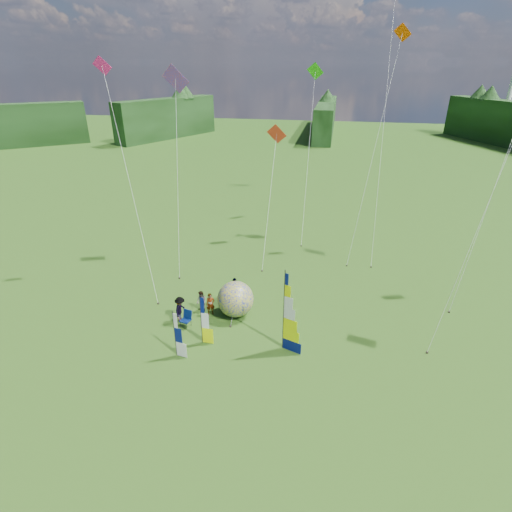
% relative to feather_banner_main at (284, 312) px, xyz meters
% --- Properties ---
extents(ground, '(220.00, 220.00, 0.00)m').
position_rel_feather_banner_main_xyz_m(ground, '(-0.89, -2.80, -2.60)').
color(ground, '#4A6125').
rests_on(ground, ground).
extents(treeline_ring, '(210.00, 210.00, 8.00)m').
position_rel_feather_banner_main_xyz_m(treeline_ring, '(-0.89, -2.80, 1.40)').
color(treeline_ring, '#2B5724').
rests_on(treeline_ring, ground).
extents(feather_banner_main, '(1.35, 0.58, 5.20)m').
position_rel_feather_banner_main_xyz_m(feather_banner_main, '(0.00, 0.00, 0.00)').
color(feather_banner_main, '#06125D').
rests_on(feather_banner_main, ground).
extents(side_banner_left, '(0.92, 0.14, 3.28)m').
position_rel_feather_banner_main_xyz_m(side_banner_left, '(-4.96, -0.43, -0.96)').
color(side_banner_left, '#F1FF00').
rests_on(side_banner_left, ground).
extents(side_banner_far, '(0.90, 0.26, 3.01)m').
position_rel_feather_banner_main_xyz_m(side_banner_far, '(-6.09, -1.90, -1.10)').
color(side_banner_far, white).
rests_on(side_banner_far, ground).
extents(bol_inflatable, '(2.86, 2.86, 2.49)m').
position_rel_feather_banner_main_xyz_m(bol_inflatable, '(-3.65, 2.93, -1.36)').
color(bol_inflatable, navy).
rests_on(bol_inflatable, ground).
extents(spectator_a, '(0.70, 0.59, 1.62)m').
position_rel_feather_banner_main_xyz_m(spectator_a, '(-5.36, 2.65, -1.79)').
color(spectator_a, '#66594C').
rests_on(spectator_a, ground).
extents(spectator_b, '(0.85, 0.78, 1.61)m').
position_rel_feather_banner_main_xyz_m(spectator_b, '(-6.06, 2.81, -1.80)').
color(spectator_b, '#66594C').
rests_on(spectator_b, ground).
extents(spectator_c, '(0.45, 1.20, 1.85)m').
position_rel_feather_banner_main_xyz_m(spectator_c, '(-7.07, 1.45, -1.67)').
color(spectator_c, '#66594C').
rests_on(spectator_c, ground).
extents(spectator_d, '(1.00, 1.00, 1.72)m').
position_rel_feather_banner_main_xyz_m(spectator_d, '(-4.21, 4.90, -1.74)').
color(spectator_d, '#66594C').
rests_on(spectator_d, ground).
extents(camp_chair, '(0.81, 0.81, 1.16)m').
position_rel_feather_banner_main_xyz_m(camp_chair, '(-6.55, 0.91, -2.02)').
color(camp_chair, '#041643').
rests_on(camp_chair, ground).
extents(kite_whale, '(3.17, 14.17, 23.36)m').
position_rel_feather_banner_main_xyz_m(kite_whale, '(6.05, 17.72, 9.08)').
color(kite_whale, black).
rests_on(kite_whale, ground).
extents(kite_rainbow_delta, '(5.62, 10.34, 16.42)m').
position_rel_feather_banner_main_xyz_m(kite_rainbow_delta, '(-10.10, 10.23, 5.61)').
color(kite_rainbow_delta, '#E34422').
rests_on(kite_rainbow_delta, ground).
extents(kite_parafoil, '(10.40, 10.97, 17.16)m').
position_rel_feather_banner_main_xyz_m(kite_parafoil, '(10.62, 3.77, 5.98)').
color(kite_parafoil, '#C94119').
rests_on(kite_parafoil, ground).
extents(small_kite_red, '(4.24, 11.21, 11.41)m').
position_rel_feather_banner_main_xyz_m(small_kite_red, '(-3.10, 13.51, 3.10)').
color(small_kite_red, red).
rests_on(small_kite_red, ground).
extents(small_kite_orange, '(6.01, 9.65, 19.07)m').
position_rel_feather_banner_main_xyz_m(small_kite_orange, '(5.30, 15.30, 6.94)').
color(small_kite_orange, '#FF5000').
rests_on(small_kite_orange, ground).
extents(small_kite_yellow, '(6.50, 8.61, 15.19)m').
position_rel_feather_banner_main_xyz_m(small_kite_yellow, '(12.61, 8.83, 5.00)').
color(small_kite_yellow, gold).
rests_on(small_kite_yellow, ground).
extents(small_kite_pink, '(8.64, 9.35, 16.65)m').
position_rel_feather_banner_main_xyz_m(small_kite_pink, '(-12.01, 6.10, 5.72)').
color(small_kite_pink, '#C71B65').
rests_on(small_kite_pink, ground).
extents(small_kite_green, '(6.86, 14.18, 16.38)m').
position_rel_feather_banner_main_xyz_m(small_kite_green, '(-0.42, 20.72, 5.59)').
color(small_kite_green, '#1B9509').
rests_on(small_kite_green, ground).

